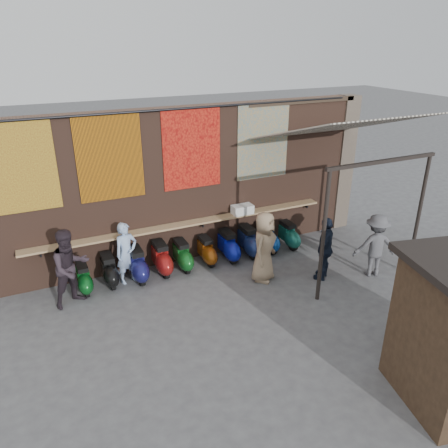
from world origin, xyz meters
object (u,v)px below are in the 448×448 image
(scooter_stool_1, at_px, (109,271))
(scooter_stool_8, at_px, (267,238))
(shelf_box, at_px, (242,209))
(scooter_stool_2, at_px, (137,265))
(scooter_stool_3, at_px, (161,259))
(scooter_stool_7, at_px, (248,242))
(shopper_navy, at_px, (325,248))
(diner_left, at_px, (127,253))
(scooter_stool_4, at_px, (183,256))
(shopper_grey, at_px, (375,245))
(shopper_tan, at_px, (264,247))
(scooter_stool_6, at_px, (228,246))
(scooter_stool_5, at_px, (207,251))
(scooter_stool_9, at_px, (288,235))
(diner_right, at_px, (71,268))

(scooter_stool_1, xyz_separation_m, scooter_stool_8, (4.34, -0.03, 0.02))
(shelf_box, height_order, scooter_stool_2, shelf_box)
(scooter_stool_1, height_order, scooter_stool_3, scooter_stool_3)
(scooter_stool_7, distance_m, shopper_navy, 2.19)
(scooter_stool_3, xyz_separation_m, scooter_stool_8, (3.04, -0.03, -0.01))
(scooter_stool_8, xyz_separation_m, diner_left, (-3.90, -0.01, 0.38))
(shelf_box, height_order, scooter_stool_3, shelf_box)
(scooter_stool_2, height_order, scooter_stool_4, scooter_stool_2)
(shopper_grey, relative_size, shopper_tan, 0.91)
(scooter_stool_1, bearing_deg, scooter_stool_6, -0.87)
(shelf_box, relative_size, scooter_stool_6, 0.67)
(scooter_stool_3, bearing_deg, scooter_stool_7, -1.43)
(scooter_stool_7, distance_m, shopper_tan, 1.39)
(scooter_stool_5, bearing_deg, scooter_stool_6, -5.22)
(shelf_box, bearing_deg, shopper_navy, -61.77)
(scooter_stool_5, relative_size, scooter_stool_7, 0.88)
(shopper_tan, bearing_deg, scooter_stool_5, 85.68)
(shelf_box, distance_m, diner_left, 3.31)
(scooter_stool_3, bearing_deg, scooter_stool_8, -0.56)
(scooter_stool_7, height_order, scooter_stool_8, scooter_stool_7)
(scooter_stool_9, bearing_deg, scooter_stool_7, 179.09)
(scooter_stool_8, xyz_separation_m, scooter_stool_9, (0.67, -0.05, -0.03))
(scooter_stool_3, xyz_separation_m, scooter_stool_6, (1.83, -0.05, -0.01))
(scooter_stool_8, bearing_deg, scooter_stool_3, 179.44)
(scooter_stool_1, distance_m, diner_left, 0.60)
(shelf_box, xyz_separation_m, scooter_stool_9, (1.31, -0.34, -0.88))
(scooter_stool_1, height_order, scooter_stool_2, scooter_stool_2)
(shelf_box, xyz_separation_m, diner_left, (-3.26, -0.30, -0.47))
(diner_left, relative_size, shopper_tan, 0.87)
(scooter_stool_2, xyz_separation_m, scooter_stool_3, (0.63, 0.08, -0.00))
(scooter_stool_2, height_order, shopper_grey, shopper_grey)
(shopper_grey, bearing_deg, scooter_stool_9, -44.54)
(scooter_stool_5, distance_m, diner_right, 3.49)
(scooter_stool_5, bearing_deg, diner_right, -172.04)
(scooter_stool_8, distance_m, diner_right, 5.26)
(scooter_stool_2, bearing_deg, scooter_stool_3, 7.09)
(scooter_stool_9, distance_m, shopper_grey, 2.49)
(diner_right, xyz_separation_m, shopper_tan, (4.36, -0.86, -0.02))
(diner_right, bearing_deg, scooter_stool_1, 6.23)
(scooter_stool_2, bearing_deg, shopper_tan, -24.14)
(scooter_stool_6, height_order, scooter_stool_9, scooter_stool_6)
(scooter_stool_5, relative_size, diner_left, 0.49)
(scooter_stool_3, distance_m, scooter_stool_7, 2.44)
(scooter_stool_3, xyz_separation_m, scooter_stool_5, (1.23, 0.00, -0.05))
(shopper_grey, bearing_deg, scooter_stool_5, -13.28)
(scooter_stool_5, xyz_separation_m, scooter_stool_6, (0.60, -0.06, 0.04))
(scooter_stool_5, bearing_deg, scooter_stool_9, -1.95)
(diner_left, height_order, shopper_grey, shopper_grey)
(scooter_stool_4, distance_m, scooter_stool_7, 1.89)
(scooter_stool_3, xyz_separation_m, shopper_grey, (4.78, -2.29, 0.40))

